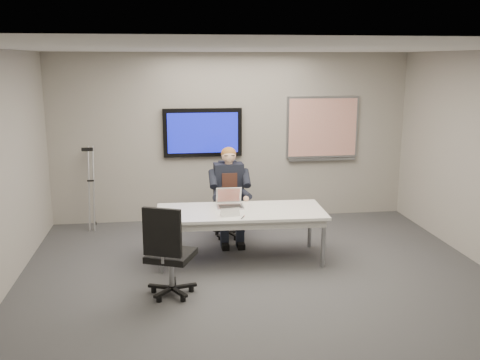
{
  "coord_description": "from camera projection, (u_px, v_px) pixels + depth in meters",
  "views": [
    {
      "loc": [
        -1.1,
        -5.84,
        2.67
      ],
      "look_at": [
        -0.14,
        1.07,
        1.1
      ],
      "focal_mm": 40.0,
      "sensor_mm": 36.0,
      "label": 1
    }
  ],
  "objects": [
    {
      "name": "whiteboard",
      "position": [
        322.0,
        128.0,
        9.11
      ],
      "size": [
        1.25,
        0.08,
        1.1
      ],
      "color": "gray",
      "rests_on": "wall_back"
    },
    {
      "name": "ceiling",
      "position": [
        266.0,
        48.0,
        5.76
      ],
      "size": [
        6.0,
        6.0,
        0.02
      ],
      "primitive_type": "cube",
      "color": "silver",
      "rests_on": "wall_back"
    },
    {
      "name": "crutch",
      "position": [
        91.0,
        186.0,
        8.56
      ],
      "size": [
        0.46,
        0.8,
        1.45
      ],
      "primitive_type": null,
      "rotation": [
        -0.26,
        0.0,
        -0.37
      ],
      "color": "#ABADB3",
      "rests_on": "ground"
    },
    {
      "name": "floor",
      "position": [
        264.0,
        289.0,
        6.37
      ],
      "size": [
        6.0,
        6.0,
        0.02
      ],
      "primitive_type": "cube",
      "color": "#3A3A3C",
      "rests_on": "ground"
    },
    {
      "name": "office_chair_near",
      "position": [
        170.0,
        268.0,
        6.11
      ],
      "size": [
        0.69,
        0.69,
        1.1
      ],
      "rotation": [
        0.0,
        0.0,
        2.74
      ],
      "color": "black",
      "rests_on": "ground"
    },
    {
      "name": "laptop",
      "position": [
        230.0,
        202.0,
        7.37
      ],
      "size": [
        0.35,
        0.33,
        0.25
      ],
      "rotation": [
        0.0,
        0.0,
        0.0
      ],
      "color": "#BABABC",
      "rests_on": "conference_table"
    },
    {
      "name": "office_chair_far",
      "position": [
        228.0,
        217.0,
        8.25
      ],
      "size": [
        0.5,
        0.5,
        0.95
      ],
      "rotation": [
        0.0,
        0.0,
        0.12
      ],
      "color": "black",
      "rests_on": "ground"
    },
    {
      "name": "conference_table",
      "position": [
        240.0,
        216.0,
        7.21
      ],
      "size": [
        2.29,
        1.03,
        0.7
      ],
      "rotation": [
        0.0,
        0.0,
        -0.04
      ],
      "color": "white",
      "rests_on": "ground"
    },
    {
      "name": "wall_front",
      "position": [
        357.0,
        280.0,
        3.17
      ],
      "size": [
        6.0,
        0.02,
        2.8
      ],
      "primitive_type": "cube",
      "color": "#A39C93",
      "rests_on": "ground"
    },
    {
      "name": "tv_display",
      "position": [
        203.0,
        133.0,
        8.82
      ],
      "size": [
        1.3,
        0.09,
        0.8
      ],
      "color": "black",
      "rests_on": "wall_back"
    },
    {
      "name": "name_tent",
      "position": [
        230.0,
        212.0,
        6.92
      ],
      "size": [
        0.26,
        0.11,
        0.1
      ],
      "primitive_type": null,
      "rotation": [
        0.0,
        0.0,
        0.17
      ],
      "color": "white",
      "rests_on": "conference_table"
    },
    {
      "name": "pen",
      "position": [
        243.0,
        217.0,
        6.86
      ],
      "size": [
        0.07,
        0.13,
        0.01
      ],
      "primitive_type": "cylinder",
      "rotation": [
        0.0,
        1.57,
        1.16
      ],
      "color": "black",
      "rests_on": "conference_table"
    },
    {
      "name": "wall_back",
      "position": [
        232.0,
        138.0,
        8.96
      ],
      "size": [
        6.0,
        0.02,
        2.8
      ],
      "primitive_type": "cube",
      "color": "#A39C93",
      "rests_on": "ground"
    },
    {
      "name": "seated_person",
      "position": [
        230.0,
        205.0,
        7.95
      ],
      "size": [
        0.44,
        0.76,
        1.41
      ],
      "rotation": [
        0.0,
        0.0,
        0.04
      ],
      "color": "#1D2231",
      "rests_on": "office_chair_far"
    }
  ]
}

